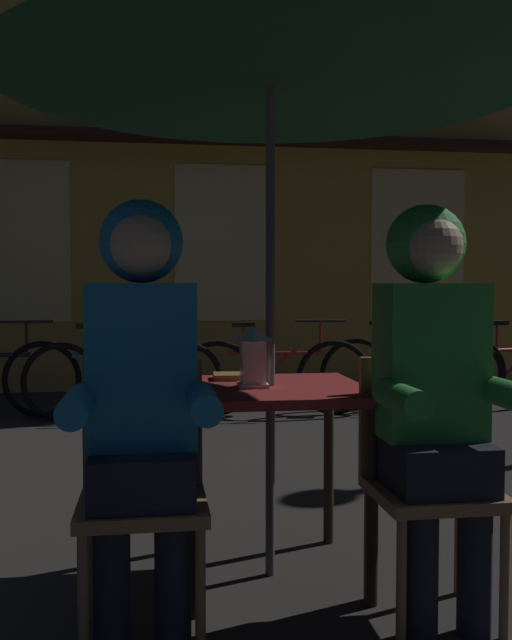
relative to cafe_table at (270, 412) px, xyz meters
The scene contains 13 objects.
ground_plane 0.64m from the cafe_table, ahead, with size 60.00×60.00×0.00m, color #2D2B28.
cafe_table is the anchor object (origin of this frame).
patio_umbrella 1.42m from the cafe_table, ahead, with size 2.10×2.10×2.31m.
lantern 0.24m from the cafe_table, 156.67° to the right, with size 0.11×0.11×0.23m.
chair_left 0.62m from the cafe_table, 142.45° to the right, with size 0.40×0.40×0.87m.
chair_right 0.62m from the cafe_table, 37.55° to the right, with size 0.40×0.40×0.87m.
person_left_hooded 0.67m from the cafe_table, 138.43° to the right, with size 0.45×0.56×1.40m.
person_right_hooded 0.67m from the cafe_table, 41.57° to the right, with size 0.45×0.56×1.40m.
shopfront_building 5.98m from the cafe_table, 98.01° to the left, with size 10.00×0.93×6.20m.
bicycle_third 3.45m from the cafe_table, 101.75° to the left, with size 1.68×0.08×0.84m.
bicycle_fourth 3.46m from the cafe_table, 79.83° to the left, with size 1.68×0.23×0.84m.
bicycle_fifth 3.97m from the cafe_table, 61.64° to the left, with size 1.67×0.25×0.84m.
book 0.26m from the cafe_table, 115.88° to the left, with size 0.20×0.14×0.02m, color olive.
Camera 1 is at (-0.44, -2.68, 1.12)m, focal length 39.93 mm.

